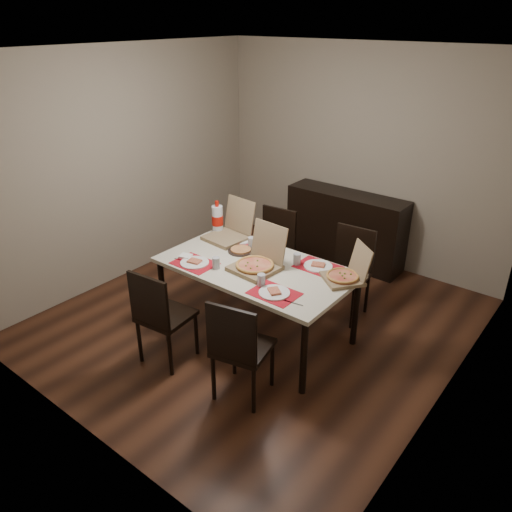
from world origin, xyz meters
name	(u,v)px	position (x,y,z in m)	size (l,w,h in m)	color
ground	(257,321)	(0.00, 0.00, -0.01)	(3.80, 4.00, 0.02)	#452415
room_walls	(286,146)	(0.00, 0.43, 1.73)	(3.84, 4.02, 2.62)	gray
sideboard	(345,228)	(0.00, 1.78, 0.45)	(1.50, 0.40, 0.90)	black
dining_table	(256,272)	(0.13, -0.19, 0.68)	(1.80, 1.00, 0.75)	beige
chair_near_left	(160,314)	(-0.25, -1.06, 0.51)	(0.46, 0.46, 0.93)	black
chair_near_right	(239,346)	(0.60, -1.00, 0.51)	(0.50, 0.50, 0.93)	black
chair_far_left	(274,247)	(-0.29, 0.67, 0.51)	(0.46, 0.46, 0.93)	black
chair_far_right	(349,268)	(0.63, 0.72, 0.51)	(0.45, 0.45, 0.93)	black
setting_near_left	(199,262)	(-0.31, -0.50, 0.77)	(0.49, 0.30, 0.11)	#B80C1B
setting_near_right	(271,289)	(0.53, -0.49, 0.77)	(0.50, 0.30, 0.11)	#B80C1B
setting_far_left	(243,240)	(-0.31, 0.15, 0.77)	(0.49, 0.30, 0.11)	#B80C1B
setting_far_right	(313,264)	(0.55, 0.13, 0.77)	(0.44, 0.30, 0.11)	#B80C1B
napkin_loose	(258,268)	(0.19, -0.23, 0.76)	(0.12, 0.11, 0.02)	white
pizza_box_center	(257,263)	(0.18, -0.23, 0.81)	(0.42, 0.46, 0.39)	#7B6547
pizza_box_right	(346,275)	(0.92, 0.08, 0.80)	(0.47, 0.47, 0.32)	#7B6547
pizza_box_left	(230,233)	(-0.47, 0.13, 0.81)	(0.43, 0.47, 0.39)	#7B6547
faina_plate	(241,250)	(-0.18, -0.04, 0.76)	(0.26, 0.26, 0.03)	black
dip_bowl	(272,261)	(0.21, -0.04, 0.77)	(0.13, 0.13, 0.03)	white
soda_bottle	(217,219)	(-0.67, 0.17, 0.90)	(0.12, 0.12, 0.36)	silver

